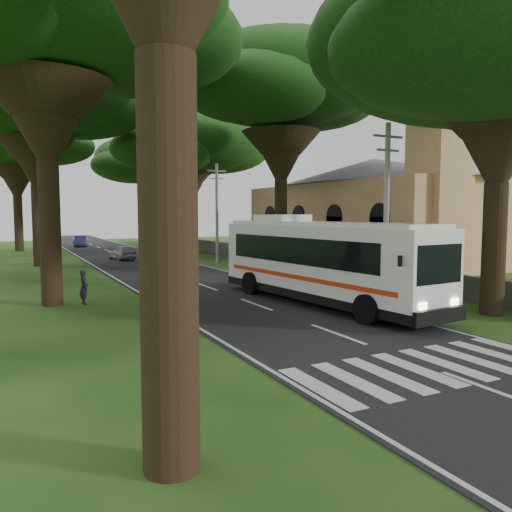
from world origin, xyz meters
The scene contains 19 objects.
ground centered at (0.00, 0.00, 0.00)m, with size 140.00×140.00×0.00m, color #1C4213.
road centered at (0.00, 25.00, 0.01)m, with size 8.00×120.00×0.04m, color black.
crosswalk centered at (0.00, -2.00, 0.00)m, with size 8.00×3.00×0.01m, color silver.
property_wall centered at (9.00, 24.00, 0.60)m, with size 0.35×50.00×1.20m, color #383533.
church centered at (17.86, 21.55, 4.91)m, with size 14.00×24.00×11.60m.
pole_near centered at (5.50, 6.00, 4.18)m, with size 1.60×0.24×8.00m.
pole_mid centered at (5.50, 26.00, 4.18)m, with size 1.60×0.24×8.00m.
pole_far centered at (5.50, 46.00, 4.18)m, with size 1.60×0.24×8.00m.
tree_l_mida centered at (-8.00, 12.00, 12.79)m, with size 15.74×15.74×16.23m.
tree_l_midb centered at (-7.50, 30.00, 12.69)m, with size 14.36×14.36×15.89m.
tree_l_far centered at (-8.50, 48.00, 11.98)m, with size 13.96×13.96×15.09m.
tree_r_near centered at (7.50, 2.00, 10.48)m, with size 14.94×14.94×13.74m.
tree_r_mida centered at (8.00, 20.00, 13.05)m, with size 14.42×14.42×16.27m.
tree_r_midb centered at (7.50, 38.00, 11.23)m, with size 15.37×15.37×14.58m.
tree_r_far centered at (8.50, 56.00, 11.26)m, with size 15.51×15.51×14.63m.
coach_bus centered at (2.69, 6.97, 1.97)m, with size 3.77×12.58×3.65m.
distant_car_a centered at (-0.80, 32.38, 0.67)m, with size 1.52×3.77×1.28m, color #A0A1A5.
distant_car_b centered at (-1.67, 52.12, 0.69)m, with size 1.40×4.01×1.32m, color navy.
pedestrian centered at (-6.72, 11.60, 0.76)m, with size 0.56×0.36×1.52m, color black.
Camera 1 is at (-9.69, -11.33, 4.02)m, focal length 35.00 mm.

